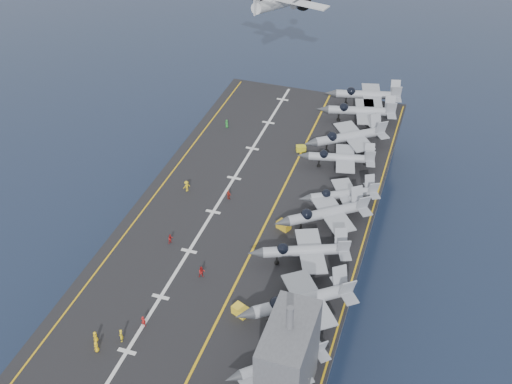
% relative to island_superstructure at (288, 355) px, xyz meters
% --- Properties ---
extents(ground, '(500.00, 500.00, 0.00)m').
position_rel_island_superstructure_xyz_m(ground, '(-15.00, 30.00, -17.90)').
color(ground, '#142135').
rests_on(ground, ground).
extents(hull, '(36.00, 90.00, 10.00)m').
position_rel_island_superstructure_xyz_m(hull, '(-15.00, 30.00, -12.90)').
color(hull, '#56595E').
rests_on(hull, ground).
extents(flight_deck, '(38.00, 92.00, 0.40)m').
position_rel_island_superstructure_xyz_m(flight_deck, '(-15.00, 30.00, -7.70)').
color(flight_deck, black).
rests_on(flight_deck, hull).
extents(foul_line, '(0.35, 90.00, 0.02)m').
position_rel_island_superstructure_xyz_m(foul_line, '(-12.00, 30.00, -7.48)').
color(foul_line, gold).
rests_on(foul_line, flight_deck).
extents(landing_centerline, '(0.50, 90.00, 0.02)m').
position_rel_island_superstructure_xyz_m(landing_centerline, '(-21.00, 30.00, -7.48)').
color(landing_centerline, silver).
rests_on(landing_centerline, flight_deck).
extents(deck_edge_port, '(0.25, 90.00, 0.02)m').
position_rel_island_superstructure_xyz_m(deck_edge_port, '(-32.00, 30.00, -7.48)').
color(deck_edge_port, gold).
rests_on(deck_edge_port, flight_deck).
extents(deck_edge_stbd, '(0.25, 90.00, 0.02)m').
position_rel_island_superstructure_xyz_m(deck_edge_stbd, '(3.50, 30.00, -7.48)').
color(deck_edge_stbd, gold).
rests_on(deck_edge_stbd, flight_deck).
extents(island_superstructure, '(5.00, 10.00, 15.00)m').
position_rel_island_superstructure_xyz_m(island_superstructure, '(0.00, 0.00, 0.00)').
color(island_superstructure, '#56595E').
rests_on(island_superstructure, flight_deck).
extents(fighter_jet_1, '(15.45, 15.12, 4.51)m').
position_rel_island_superstructure_xyz_m(fighter_jet_1, '(-1.54, 3.15, -5.24)').
color(fighter_jet_1, '#A0A9B0').
rests_on(fighter_jet_1, flight_deck).
extents(fighter_jet_2, '(19.52, 18.44, 5.65)m').
position_rel_island_superstructure_xyz_m(fighter_jet_2, '(-1.66, 13.01, -4.68)').
color(fighter_jet_2, gray).
rests_on(fighter_jet_2, flight_deck).
extents(fighter_jet_3, '(17.41, 14.73, 5.13)m').
position_rel_island_superstructure_xyz_m(fighter_jet_3, '(-3.84, 22.95, -4.94)').
color(fighter_jet_3, '#9FA6AE').
rests_on(fighter_jet_3, flight_deck).
extents(fighter_jet_4, '(18.49, 17.43, 5.35)m').
position_rel_island_superstructure_xyz_m(fighter_jet_4, '(-2.83, 32.35, -4.83)').
color(fighter_jet_4, '#8C959D').
rests_on(fighter_jet_4, flight_deck).
extents(fighter_jet_5, '(15.68, 13.97, 4.54)m').
position_rel_island_superstructure_xyz_m(fighter_jet_5, '(-1.54, 38.49, -5.23)').
color(fighter_jet_5, '#92989F').
rests_on(fighter_jet_5, flight_deck).
extents(fighter_jet_6, '(15.24, 11.77, 4.73)m').
position_rel_island_superstructure_xyz_m(fighter_jet_6, '(-4.13, 48.79, -5.14)').
color(fighter_jet_6, gray).
rests_on(fighter_jet_6, flight_deck).
extents(fighter_jet_7, '(19.07, 17.87, 5.51)m').
position_rel_island_superstructure_xyz_m(fighter_jet_7, '(-4.06, 55.69, -4.74)').
color(fighter_jet_7, '#8D939B').
rests_on(fighter_jet_7, flight_deck).
extents(fighter_jet_8, '(17.34, 13.55, 5.34)m').
position_rel_island_superstructure_xyz_m(fighter_jet_8, '(-3.82, 65.96, -4.83)').
color(fighter_jet_8, '#989FA7').
rests_on(fighter_jet_8, flight_deck).
extents(tow_cart_a, '(2.55, 2.15, 1.31)m').
position_rel_island_superstructure_xyz_m(tow_cart_a, '(-9.45, 10.53, -6.85)').
color(tow_cart_a, yellow).
rests_on(tow_cart_a, flight_deck).
extents(tow_cart_b, '(2.44, 2.08, 1.24)m').
position_rel_island_superstructure_xyz_m(tow_cart_b, '(-8.99, 29.58, -6.88)').
color(tow_cart_b, gold).
rests_on(tow_cart_b, flight_deck).
extents(tow_cart_c, '(2.09, 1.75, 1.07)m').
position_rel_island_superstructure_xyz_m(tow_cart_c, '(-12.21, 52.09, -6.96)').
color(tow_cart_c, gold).
rests_on(tow_cart_c, flight_deck).
extents(crew_0, '(0.66, 0.99, 1.65)m').
position_rel_island_superstructure_xyz_m(crew_0, '(-24.60, -1.08, -6.68)').
color(crew_0, yellow).
rests_on(crew_0, flight_deck).
extents(crew_1, '(1.15, 1.39, 1.98)m').
position_rel_island_superstructure_xyz_m(crew_1, '(-22.42, 1.39, -6.51)').
color(crew_1, yellow).
rests_on(crew_1, flight_deck).
extents(crew_2, '(1.04, 1.16, 1.61)m').
position_rel_island_superstructure_xyz_m(crew_2, '(-24.36, 20.87, -6.70)').
color(crew_2, '#B21919').
rests_on(crew_2, flight_deck).
extents(crew_3, '(1.36, 1.43, 1.99)m').
position_rel_island_superstructure_xyz_m(crew_3, '(-27.32, 33.99, -6.51)').
color(crew_3, yellow).
rests_on(crew_3, flight_deck).
extents(crew_4, '(1.22, 0.98, 1.77)m').
position_rel_island_superstructure_xyz_m(crew_4, '(-19.81, 34.05, -6.62)').
color(crew_4, '#AD2D20').
rests_on(crew_4, flight_deck).
extents(crew_5, '(1.19, 1.10, 1.65)m').
position_rel_island_superstructure_xyz_m(crew_5, '(-28.19, 55.76, -6.68)').
color(crew_5, '#268C33').
rests_on(crew_5, flight_deck).
extents(crew_6, '(1.08, 0.75, 1.75)m').
position_rel_island_superstructure_xyz_m(crew_6, '(-20.85, 4.57, -6.62)').
color(crew_6, '#B21919').
rests_on(crew_6, flight_deck).
extents(crew_7, '(1.38, 1.25, 1.92)m').
position_rel_island_superstructure_xyz_m(crew_7, '(-17.06, 15.50, -6.54)').
color(crew_7, '#B21919').
rests_on(crew_7, flight_deck).
extents(transport_plane, '(28.20, 22.40, 5.88)m').
position_rel_island_superstructure_xyz_m(transport_plane, '(-27.45, 84.97, 7.07)').
color(transport_plane, silver).
extents(fighter_jet_9, '(17.34, 13.55, 5.34)m').
position_rel_island_superstructure_xyz_m(fighter_jet_9, '(-3.82, 73.00, -4.83)').
color(fighter_jet_9, '#989FA7').
rests_on(fighter_jet_9, flight_deck).
extents(crew_8, '(0.66, 0.99, 1.65)m').
position_rel_island_superstructure_xyz_m(crew_8, '(-25.54, 0.33, -6.68)').
color(crew_8, yellow).
rests_on(crew_8, flight_deck).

